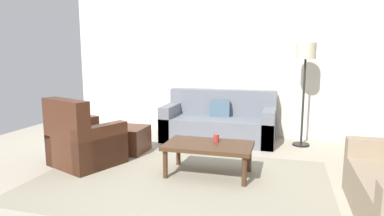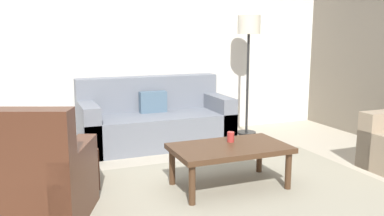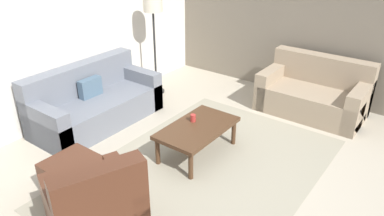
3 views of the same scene
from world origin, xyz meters
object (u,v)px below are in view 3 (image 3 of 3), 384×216
cup (193,118)px  armchair_leather (97,213)px  couch_main (93,103)px  lamp_standing (153,14)px  coffee_table (197,130)px  couch_loveseat (314,94)px  ottoman (75,176)px

cup → armchair_leather: bearing=-172.4°
couch_main → lamp_standing: size_ratio=1.14×
coffee_table → lamp_standing: size_ratio=0.64×
couch_main → cup: (0.29, -1.68, 0.16)m
armchair_leather → coffee_table: 1.76m
couch_loveseat → cup: size_ratio=16.24×
couch_main → coffee_table: couch_main is taller
coffee_table → cup: bearing=59.3°
coffee_table → cup: cup is taller
armchair_leather → cup: 1.86m
couch_loveseat → coffee_table: couch_loveseat is taller
couch_loveseat → armchair_leather: 3.96m
couch_main → coffee_table: (0.21, -1.81, 0.06)m
coffee_table → lamp_standing: lamp_standing is taller
cup → couch_main: bearing=99.7°
couch_main → couch_loveseat: same height
couch_main → lamp_standing: bearing=-0.9°
couch_loveseat → armchair_leather: bearing=170.7°
cup → couch_loveseat: bearing=-23.1°
lamp_standing → coffee_table: bearing=-123.8°
couch_loveseat → coffee_table: 2.28m
armchair_leather → couch_main: bearing=51.2°
coffee_table → armchair_leather: bearing=-176.1°
coffee_table → lamp_standing: 2.39m
coffee_table → lamp_standing: (1.19, 1.78, 1.05)m
couch_loveseat → ottoman: 3.86m
ottoman → couch_main: bearing=43.1°
cup → lamp_standing: (1.12, 1.66, 0.95)m
couch_loveseat → lamp_standing: lamp_standing is taller
couch_main → armchair_leather: (-1.55, -1.93, 0.01)m
couch_loveseat → cup: (-2.07, 0.89, 0.16)m
ottoman → cup: size_ratio=5.69×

